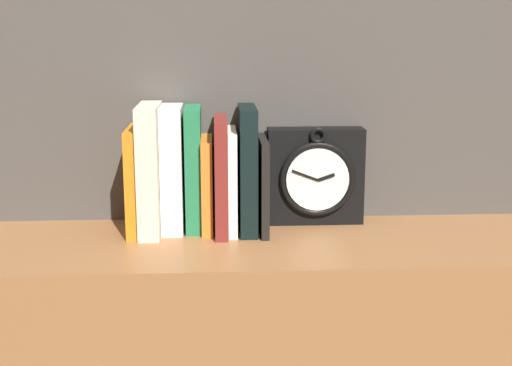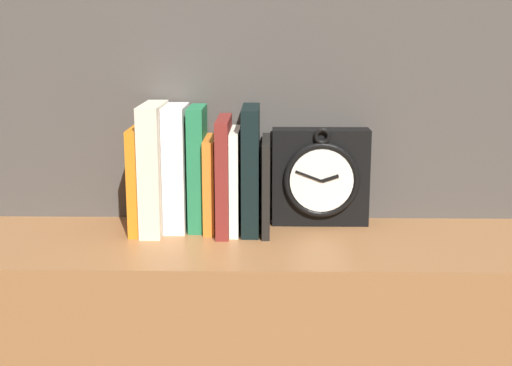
{
  "view_description": "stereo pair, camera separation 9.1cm",
  "coord_description": "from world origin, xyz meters",
  "px_view_note": "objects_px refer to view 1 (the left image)",
  "views": [
    {
      "loc": [
        -0.07,
        -1.21,
        1.17
      ],
      "look_at": [
        0.0,
        0.0,
        0.9
      ],
      "focal_mm": 50.0,
      "sensor_mm": 36.0,
      "label": 1
    },
    {
      "loc": [
        0.02,
        -1.21,
        1.17
      ],
      "look_at": [
        0.0,
        0.0,
        0.9
      ],
      "focal_mm": 50.0,
      "sensor_mm": 36.0,
      "label": 2
    }
  ],
  "objects_px": {
    "book_slot0_orange": "(134,180)",
    "book_slot1_cream": "(150,169)",
    "book_slot4_orange": "(207,184)",
    "book_slot6_white": "(232,180)",
    "book_slot2_white": "(172,169)",
    "book_slot3_green": "(194,169)",
    "book_slot5_maroon": "(221,175)",
    "book_slot8_black": "(263,185)",
    "clock": "(315,176)",
    "book_slot7_black": "(248,169)"
  },
  "relations": [
    {
      "from": "book_slot0_orange",
      "to": "book_slot1_cream",
      "type": "relative_size",
      "value": 0.82
    },
    {
      "from": "book_slot4_orange",
      "to": "book_slot6_white",
      "type": "height_order",
      "value": "book_slot6_white"
    },
    {
      "from": "book_slot2_white",
      "to": "book_slot1_cream",
      "type": "bearing_deg",
      "value": -158.91
    },
    {
      "from": "book_slot2_white",
      "to": "book_slot3_green",
      "type": "relative_size",
      "value": 1.01
    },
    {
      "from": "book_slot5_maroon",
      "to": "book_slot8_black",
      "type": "height_order",
      "value": "book_slot5_maroon"
    },
    {
      "from": "book_slot4_orange",
      "to": "clock",
      "type": "bearing_deg",
      "value": 8.53
    },
    {
      "from": "book_slot5_maroon",
      "to": "book_slot3_green",
      "type": "bearing_deg",
      "value": 158.21
    },
    {
      "from": "book_slot4_orange",
      "to": "book_slot5_maroon",
      "type": "distance_m",
      "value": 0.03
    },
    {
      "from": "book_slot6_white",
      "to": "book_slot8_black",
      "type": "height_order",
      "value": "book_slot6_white"
    },
    {
      "from": "book_slot8_black",
      "to": "book_slot3_green",
      "type": "bearing_deg",
      "value": 171.99
    },
    {
      "from": "book_slot1_cream",
      "to": "book_slot2_white",
      "type": "bearing_deg",
      "value": 21.09
    },
    {
      "from": "book_slot1_cream",
      "to": "book_slot8_black",
      "type": "relative_size",
      "value": 1.37
    },
    {
      "from": "book_slot5_maroon",
      "to": "book_slot2_white",
      "type": "bearing_deg",
      "value": 169.48
    },
    {
      "from": "book_slot1_cream",
      "to": "book_slot4_orange",
      "type": "relative_size",
      "value": 1.37
    },
    {
      "from": "book_slot5_maroon",
      "to": "book_slot6_white",
      "type": "xyz_separation_m",
      "value": [
        0.02,
        0.01,
        -0.01
      ]
    },
    {
      "from": "book_slot3_green",
      "to": "book_slot2_white",
      "type": "bearing_deg",
      "value": -174.76
    },
    {
      "from": "book_slot1_cream",
      "to": "book_slot7_black",
      "type": "xyz_separation_m",
      "value": [
        0.18,
        0.0,
        -0.0
      ]
    },
    {
      "from": "book_slot3_green",
      "to": "book_slot5_maroon",
      "type": "xyz_separation_m",
      "value": [
        0.05,
        -0.02,
        -0.01
      ]
    },
    {
      "from": "book_slot3_green",
      "to": "book_slot7_black",
      "type": "height_order",
      "value": "book_slot7_black"
    },
    {
      "from": "clock",
      "to": "book_slot2_white",
      "type": "distance_m",
      "value": 0.27
    },
    {
      "from": "clock",
      "to": "book_slot3_green",
      "type": "xyz_separation_m",
      "value": [
        -0.23,
        -0.02,
        0.02
      ]
    },
    {
      "from": "book_slot3_green",
      "to": "book_slot7_black",
      "type": "bearing_deg",
      "value": -8.31
    },
    {
      "from": "book_slot2_white",
      "to": "book_slot5_maroon",
      "type": "distance_m",
      "value": 0.09
    },
    {
      "from": "clock",
      "to": "book_slot5_maroon",
      "type": "relative_size",
      "value": 0.91
    },
    {
      "from": "book_slot8_black",
      "to": "clock",
      "type": "bearing_deg",
      "value": 22.31
    },
    {
      "from": "book_slot3_green",
      "to": "clock",
      "type": "bearing_deg",
      "value": 6.01
    },
    {
      "from": "book_slot1_cream",
      "to": "book_slot3_green",
      "type": "relative_size",
      "value": 1.03
    },
    {
      "from": "book_slot7_black",
      "to": "book_slot6_white",
      "type": "bearing_deg",
      "value": 176.9
    },
    {
      "from": "book_slot7_black",
      "to": "book_slot5_maroon",
      "type": "bearing_deg",
      "value": -173.45
    },
    {
      "from": "book_slot6_white",
      "to": "book_slot7_black",
      "type": "height_order",
      "value": "book_slot7_black"
    },
    {
      "from": "book_slot1_cream",
      "to": "book_slot6_white",
      "type": "relative_size",
      "value": 1.25
    },
    {
      "from": "book_slot2_white",
      "to": "book_slot4_orange",
      "type": "bearing_deg",
      "value": -2.75
    },
    {
      "from": "book_slot3_green",
      "to": "book_slot6_white",
      "type": "relative_size",
      "value": 1.22
    },
    {
      "from": "book_slot2_white",
      "to": "book_slot3_green",
      "type": "height_order",
      "value": "book_slot2_white"
    },
    {
      "from": "book_slot2_white",
      "to": "book_slot6_white",
      "type": "xyz_separation_m",
      "value": [
        0.11,
        -0.01,
        -0.02
      ]
    },
    {
      "from": "book_slot0_orange",
      "to": "book_slot6_white",
      "type": "relative_size",
      "value": 1.03
    },
    {
      "from": "book_slot1_cream",
      "to": "book_slot2_white",
      "type": "height_order",
      "value": "book_slot1_cream"
    },
    {
      "from": "book_slot8_black",
      "to": "book_slot6_white",
      "type": "bearing_deg",
      "value": 174.98
    },
    {
      "from": "book_slot5_maroon",
      "to": "book_slot6_white",
      "type": "relative_size",
      "value": 1.12
    },
    {
      "from": "book_slot4_orange",
      "to": "book_slot6_white",
      "type": "relative_size",
      "value": 0.92
    },
    {
      "from": "book_slot7_black",
      "to": "book_slot8_black",
      "type": "height_order",
      "value": "book_slot7_black"
    },
    {
      "from": "book_slot4_orange",
      "to": "book_slot2_white",
      "type": "bearing_deg",
      "value": 177.25
    },
    {
      "from": "book_slot0_orange",
      "to": "book_slot3_green",
      "type": "bearing_deg",
      "value": 7.64
    },
    {
      "from": "book_slot0_orange",
      "to": "book_slot6_white",
      "type": "height_order",
      "value": "book_slot0_orange"
    },
    {
      "from": "clock",
      "to": "book_slot2_white",
      "type": "relative_size",
      "value": 0.83
    },
    {
      "from": "book_slot5_maroon",
      "to": "book_slot6_white",
      "type": "distance_m",
      "value": 0.02
    },
    {
      "from": "book_slot1_cream",
      "to": "book_slot5_maroon",
      "type": "distance_m",
      "value": 0.13
    },
    {
      "from": "book_slot3_green",
      "to": "book_slot4_orange",
      "type": "bearing_deg",
      "value": -14.97
    },
    {
      "from": "book_slot3_green",
      "to": "book_slot7_black",
      "type": "xyz_separation_m",
      "value": [
        0.1,
        -0.01,
        0.0
      ]
    },
    {
      "from": "book_slot2_white",
      "to": "book_slot4_orange",
      "type": "height_order",
      "value": "book_slot2_white"
    }
  ]
}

